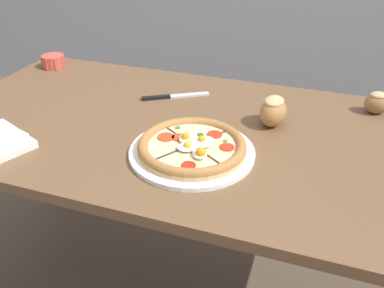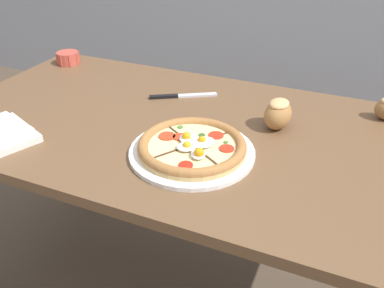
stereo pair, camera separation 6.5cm
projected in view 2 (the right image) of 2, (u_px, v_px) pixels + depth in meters
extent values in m
cube|color=brown|center=(196.00, 132.00, 1.18)|extent=(1.56, 0.79, 0.03)
cube|color=brown|center=(80.00, 138.00, 1.89)|extent=(0.06, 0.06, 0.71)
cylinder|color=white|center=(192.00, 152.00, 1.05)|extent=(0.33, 0.33, 0.01)
cylinder|color=tan|center=(192.00, 148.00, 1.04)|extent=(0.28, 0.28, 0.01)
cylinder|color=beige|center=(192.00, 146.00, 1.04)|extent=(0.24, 0.24, 0.00)
torus|color=#A36B38|center=(192.00, 145.00, 1.04)|extent=(0.28, 0.28, 0.03)
cube|color=#472D19|center=(172.00, 152.00, 1.01)|extent=(0.07, 0.10, 0.00)
cube|color=#472D19|center=(205.00, 155.00, 0.99)|extent=(0.10, 0.07, 0.00)
cube|color=#472D19|center=(211.00, 138.00, 1.06)|extent=(0.07, 0.10, 0.00)
cube|color=#472D19|center=(180.00, 135.00, 1.08)|extent=(0.10, 0.07, 0.00)
cylinder|color=red|center=(227.00, 149.00, 1.02)|extent=(0.04, 0.04, 0.00)
cylinder|color=red|center=(186.00, 165.00, 0.96)|extent=(0.03, 0.03, 0.00)
cylinder|color=red|center=(167.00, 136.00, 1.07)|extent=(0.04, 0.04, 0.00)
cylinder|color=red|center=(181.00, 137.00, 1.07)|extent=(0.04, 0.04, 0.00)
cylinder|color=red|center=(216.00, 135.00, 1.08)|extent=(0.04, 0.04, 0.00)
ellipsoid|color=white|center=(190.00, 139.00, 1.05)|extent=(0.08, 0.07, 0.01)
sphere|color=orange|center=(186.00, 136.00, 1.05)|extent=(0.02, 0.02, 0.02)
ellipsoid|color=white|center=(186.00, 147.00, 1.01)|extent=(0.06, 0.06, 0.01)
sphere|color=#F4AD1E|center=(187.00, 145.00, 1.01)|extent=(0.02, 0.02, 0.02)
ellipsoid|color=white|center=(198.00, 154.00, 0.99)|extent=(0.05, 0.06, 0.01)
sphere|color=orange|center=(199.00, 153.00, 0.98)|extent=(0.03, 0.03, 0.03)
ellipsoid|color=white|center=(203.00, 142.00, 1.03)|extent=(0.08, 0.08, 0.01)
sphere|color=orange|center=(202.00, 140.00, 1.03)|extent=(0.02, 0.02, 0.02)
cylinder|color=#2D5B1E|center=(202.00, 135.00, 1.08)|extent=(0.02, 0.02, 0.00)
cylinder|color=#477A2D|center=(180.00, 127.00, 1.11)|extent=(0.02, 0.02, 0.00)
cylinder|color=#477A2D|center=(192.00, 144.00, 1.04)|extent=(0.01, 0.01, 0.00)
cylinder|color=#477A2D|center=(226.00, 142.00, 1.05)|extent=(0.01, 0.01, 0.00)
cylinder|color=#477A2D|center=(192.00, 145.00, 1.03)|extent=(0.01, 0.01, 0.00)
cylinder|color=#386B23|center=(184.00, 146.00, 1.03)|extent=(0.01, 0.01, 0.00)
cylinder|color=#386B23|center=(163.00, 138.00, 1.06)|extent=(0.01, 0.01, 0.00)
cylinder|color=#477A2D|center=(194.00, 144.00, 1.04)|extent=(0.02, 0.02, 0.00)
cylinder|color=#C64C3D|center=(68.00, 58.00, 1.61)|extent=(0.08, 0.08, 0.05)
cylinder|color=gold|center=(68.00, 56.00, 1.61)|extent=(0.07, 0.07, 0.03)
cylinder|color=#C64C3D|center=(77.00, 59.00, 1.60)|extent=(0.01, 0.01, 0.05)
cylinder|color=#C64C3D|center=(79.00, 57.00, 1.62)|extent=(0.01, 0.01, 0.05)
cylinder|color=#C64C3D|center=(75.00, 55.00, 1.64)|extent=(0.01, 0.01, 0.05)
cylinder|color=#C64C3D|center=(67.00, 55.00, 1.64)|extent=(0.01, 0.01, 0.05)
cylinder|color=#C64C3D|center=(60.00, 56.00, 1.63)|extent=(0.01, 0.01, 0.05)
cylinder|color=#C64C3D|center=(57.00, 59.00, 1.60)|extent=(0.01, 0.01, 0.05)
cylinder|color=#C64C3D|center=(61.00, 61.00, 1.58)|extent=(0.01, 0.01, 0.05)
cylinder|color=#C64C3D|center=(69.00, 61.00, 1.58)|extent=(0.01, 0.01, 0.05)
ellipsoid|color=#A3703D|center=(278.00, 115.00, 1.15)|extent=(0.09, 0.11, 0.08)
ellipsoid|color=tan|center=(279.00, 104.00, 1.13)|extent=(0.06, 0.08, 0.02)
cube|color=silver|center=(197.00, 95.00, 1.36)|extent=(0.12, 0.08, 0.01)
cube|color=black|center=(164.00, 97.00, 1.34)|extent=(0.09, 0.06, 0.01)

